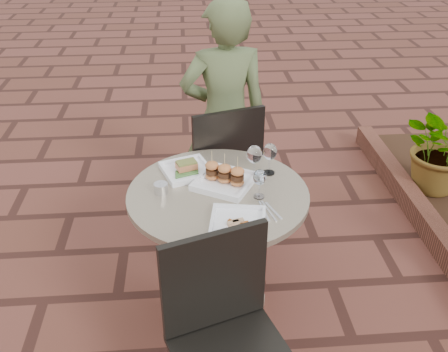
{
  "coord_description": "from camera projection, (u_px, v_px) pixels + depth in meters",
  "views": [
    {
      "loc": [
        0.03,
        -2.14,
        2.06
      ],
      "look_at": [
        0.19,
        -0.07,
        0.82
      ],
      "focal_mm": 40.0,
      "sensor_mm": 36.0,
      "label": 1
    }
  ],
  "objects": [
    {
      "name": "ground",
      "position": [
        190.0,
        292.0,
        2.89
      ],
      "size": [
        60.0,
        60.0,
        0.0
      ],
      "primitive_type": "plane",
      "color": "#5A2C23",
      "rests_on": "ground"
    },
    {
      "name": "cafe_table",
      "position": [
        218.0,
        232.0,
        2.59
      ],
      "size": [
        0.9,
        0.9,
        0.73
      ],
      "color": "gray",
      "rests_on": "ground"
    },
    {
      "name": "chair_far",
      "position": [
        222.0,
        161.0,
        3.09
      ],
      "size": [
        0.55,
        0.55,
        0.93
      ],
      "rotation": [
        0.0,
        0.0,
        3.44
      ],
      "color": "black",
      "rests_on": "ground"
    },
    {
      "name": "chair_near",
      "position": [
        225.0,
        326.0,
        1.96
      ],
      "size": [
        0.56,
        0.56,
        0.93
      ],
      "rotation": [
        0.0,
        0.0,
        0.33
      ],
      "color": "black",
      "rests_on": "ground"
    },
    {
      "name": "diner",
      "position": [
        225.0,
        119.0,
        3.14
      ],
      "size": [
        0.59,
        0.42,
        1.51
      ],
      "primitive_type": "imported",
      "rotation": [
        0.0,
        0.0,
        3.26
      ],
      "color": "#4C5931",
      "rests_on": "ground"
    },
    {
      "name": "plate_salmon",
      "position": [
        187.0,
        169.0,
        2.61
      ],
      "size": [
        0.3,
        0.3,
        0.07
      ],
      "rotation": [
        0.0,
        0.0,
        0.34
      ],
      "color": "white",
      "rests_on": "cafe_table"
    },
    {
      "name": "plate_sliders",
      "position": [
        225.0,
        178.0,
        2.5
      ],
      "size": [
        0.37,
        0.37,
        0.17
      ],
      "rotation": [
        0.0,
        0.0,
        -0.51
      ],
      "color": "white",
      "rests_on": "cafe_table"
    },
    {
      "name": "plate_tuna",
      "position": [
        238.0,
        222.0,
        2.22
      ],
      "size": [
        0.28,
        0.28,
        0.03
      ],
      "rotation": [
        0.0,
        0.0,
        -0.16
      ],
      "color": "white",
      "rests_on": "cafe_table"
    },
    {
      "name": "wine_glass_right",
      "position": [
        260.0,
        178.0,
        2.37
      ],
      "size": [
        0.06,
        0.06,
        0.15
      ],
      "color": "white",
      "rests_on": "cafe_table"
    },
    {
      "name": "wine_glass_mid",
      "position": [
        254.0,
        155.0,
        2.51
      ],
      "size": [
        0.08,
        0.08,
        0.18
      ],
      "color": "white",
      "rests_on": "cafe_table"
    },
    {
      "name": "wine_glass_far",
      "position": [
        270.0,
        153.0,
        2.55
      ],
      "size": [
        0.07,
        0.07,
        0.17
      ],
      "color": "white",
      "rests_on": "cafe_table"
    },
    {
      "name": "steel_ramekin",
      "position": [
        161.0,
        188.0,
        2.44
      ],
      "size": [
        0.09,
        0.09,
        0.05
      ],
      "primitive_type": "cylinder",
      "rotation": [
        0.0,
        0.0,
        0.29
      ],
      "color": "silver",
      "rests_on": "cafe_table"
    },
    {
      "name": "cutlery_set",
      "position": [
        269.0,
        211.0,
        2.32
      ],
      "size": [
        0.13,
        0.19,
        0.0
      ],
      "primitive_type": null,
      "rotation": [
        0.0,
        0.0,
        0.28
      ],
      "color": "silver",
      "rests_on": "cafe_table"
    },
    {
      "name": "planter_curb",
      "position": [
        437.0,
        236.0,
        3.21
      ],
      "size": [
        0.12,
        3.0,
        0.15
      ],
      "primitive_type": "cube",
      "color": "brown",
      "rests_on": "ground"
    },
    {
      "name": "potted_plant_a",
      "position": [
        443.0,
        147.0,
        3.58
      ],
      "size": [
        0.69,
        0.62,
        0.68
      ],
      "primitive_type": "imported",
      "rotation": [
        0.0,
        0.0,
        0.16
      ],
      "color": "#33662D",
      "rests_on": "mulch_bed"
    }
  ]
}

